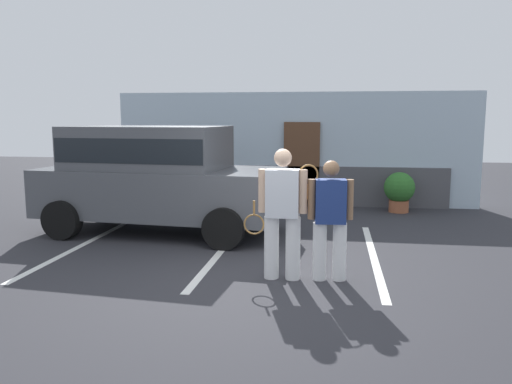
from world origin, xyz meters
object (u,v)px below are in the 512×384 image
(parked_suv, at_px, (156,174))
(tennis_player_woman, at_px, (330,218))
(tennis_player_man, at_px, (282,212))
(potted_plant_by_porch, at_px, (399,190))

(parked_suv, bearing_deg, tennis_player_woman, -31.65)
(tennis_player_man, relative_size, tennis_player_woman, 1.09)
(parked_suv, xyz_separation_m, tennis_player_man, (2.70, -2.53, -0.21))
(tennis_player_man, height_order, tennis_player_woman, tennis_player_man)
(parked_suv, relative_size, tennis_player_man, 2.64)
(parked_suv, xyz_separation_m, potted_plant_by_porch, (4.92, 2.90, -0.62))
(tennis_player_woman, bearing_deg, potted_plant_by_porch, -111.14)
(potted_plant_by_porch, bearing_deg, tennis_player_woman, -106.32)
(potted_plant_by_porch, bearing_deg, tennis_player_man, -112.28)
(parked_suv, xyz_separation_m, tennis_player_woman, (3.34, -2.49, -0.28))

